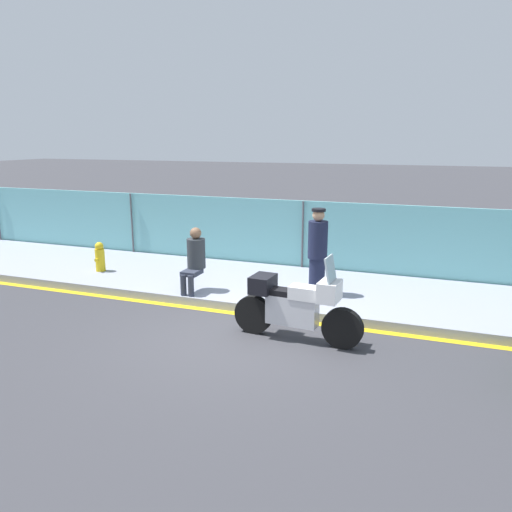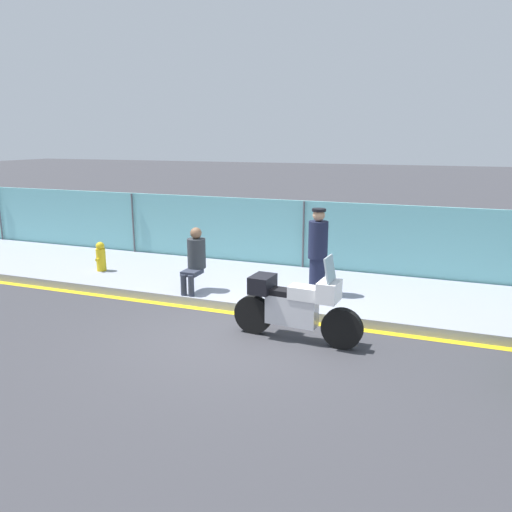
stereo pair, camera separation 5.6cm
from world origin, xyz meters
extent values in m
plane|color=#38383D|center=(0.00, 0.00, 0.00)|extent=(120.00, 120.00, 0.00)
cube|color=#8E93A3|center=(0.00, 2.87, 0.09)|extent=(37.62, 3.27, 0.18)
cube|color=gold|center=(0.00, 1.15, 0.00)|extent=(37.62, 0.18, 0.01)
cube|color=#6BB2B7|center=(0.00, 4.59, 0.94)|extent=(35.74, 0.08, 1.87)
cylinder|color=#4C4C51|center=(-5.06, 4.49, 0.94)|extent=(0.05, 0.05, 1.87)
cylinder|color=#4C4C51|center=(0.00, 4.49, 0.94)|extent=(0.05, 0.05, 1.87)
cylinder|color=black|center=(1.85, 0.21, 0.35)|extent=(0.70, 0.19, 0.69)
cylinder|color=black|center=(0.24, 0.33, 0.35)|extent=(0.70, 0.19, 0.69)
cube|color=silver|center=(0.96, 0.28, 0.53)|extent=(0.91, 0.34, 0.51)
cube|color=white|center=(1.19, 0.26, 0.88)|extent=(0.54, 0.34, 0.22)
cube|color=black|center=(0.87, 0.28, 0.84)|extent=(0.62, 0.32, 0.10)
cube|color=white|center=(1.61, 0.23, 0.96)|extent=(0.35, 0.50, 0.34)
cube|color=silver|center=(1.61, 0.23, 1.34)|extent=(0.13, 0.43, 0.42)
cube|color=black|center=(0.42, 0.32, 0.94)|extent=(0.39, 0.53, 0.30)
cylinder|color=#191E38|center=(0.88, 2.42, 0.57)|extent=(0.33, 0.33, 0.78)
cylinder|color=#191E38|center=(0.88, 2.42, 1.35)|extent=(0.41, 0.41, 0.78)
sphere|color=tan|center=(0.88, 2.42, 1.87)|extent=(0.25, 0.25, 0.25)
cylinder|color=black|center=(0.88, 2.42, 1.97)|extent=(0.29, 0.29, 0.06)
cylinder|color=#2D3342|center=(-1.72, 1.34, 0.40)|extent=(0.13, 0.13, 0.45)
cylinder|color=#2D3342|center=(-1.54, 1.34, 0.40)|extent=(0.13, 0.13, 0.45)
cube|color=#2D3342|center=(-1.63, 1.57, 0.63)|extent=(0.34, 0.45, 0.10)
cylinder|color=#2D3338|center=(-1.63, 1.79, 1.00)|extent=(0.39, 0.39, 0.64)
sphere|color=brown|center=(-1.63, 1.79, 1.44)|extent=(0.24, 0.24, 0.24)
cylinder|color=gold|center=(-4.60, 2.38, 0.46)|extent=(0.23, 0.23, 0.56)
sphere|color=gold|center=(-4.60, 2.38, 0.81)|extent=(0.21, 0.21, 0.21)
cylinder|color=gold|center=(-4.60, 2.25, 0.49)|extent=(0.08, 0.09, 0.08)
camera|label=1|loc=(3.20, -7.53, 3.41)|focal=35.00mm
camera|label=2|loc=(3.25, -7.51, 3.41)|focal=35.00mm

